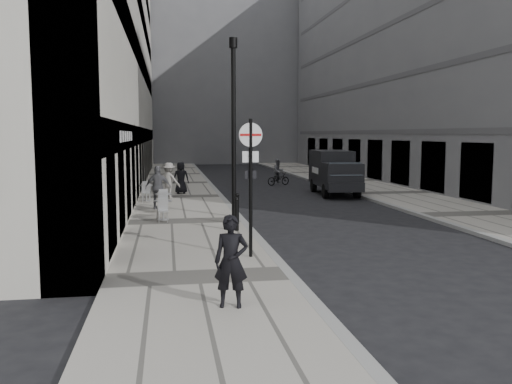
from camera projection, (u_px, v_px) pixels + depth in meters
ground at (324, 319)px, 9.36m from camera, size 120.00×120.00×0.00m
sidewalk at (181, 198)px, 26.69m from camera, size 4.00×60.00×0.12m
far_sidewalk at (391, 194)px, 28.46m from camera, size 4.00×60.00×0.12m
building_left at (106, 33)px, 31.47m from camera, size 4.00×45.00×18.00m
building_right at (428, 27)px, 34.59m from camera, size 6.00×45.00×20.00m
building_far at (201, 67)px, 63.37m from camera, size 24.00×16.00×22.00m
walking_man at (231, 261)px, 9.54m from camera, size 0.67×0.51×1.65m
sign_post at (251, 169)px, 13.33m from camera, size 0.59×0.12×3.43m
lamppost at (234, 118)px, 19.80m from camera, size 0.29×0.29×6.52m
bollard_near at (237, 210)px, 18.44m from camera, size 0.13×0.13×0.99m
bollard_far at (237, 215)px, 17.17m from camera, size 0.13×0.13×0.99m
panel_van at (334, 170)px, 28.42m from camera, size 2.16×5.01×2.30m
cyclist at (278, 175)px, 33.67m from camera, size 1.61×1.01×1.64m
pedestrian_a at (158, 187)px, 22.06m from camera, size 1.08×0.52×1.78m
pedestrian_b at (169, 181)px, 25.70m from camera, size 1.27×1.05×1.71m
pedestrian_c at (181, 178)px, 27.81m from camera, size 0.84×0.57×1.65m
cafe_table_near at (163, 201)px, 21.32m from camera, size 0.66×1.49×0.85m
cafe_table_mid at (163, 208)px, 19.34m from camera, size 0.64×1.44×0.82m
cafe_table_far at (146, 191)px, 24.81m from camera, size 0.67×1.52×0.86m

